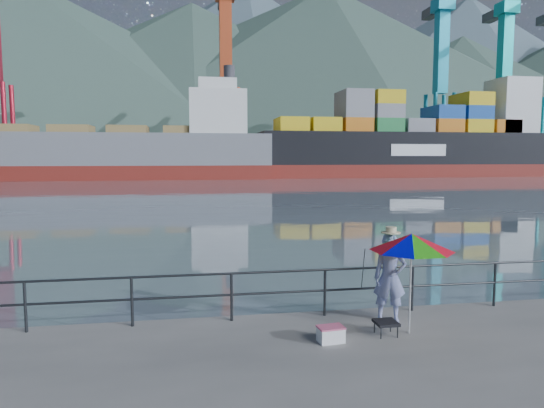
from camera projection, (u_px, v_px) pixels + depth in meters
The scene contains 13 objects.
harbor_water at pixel (197, 169), 136.16m from camera, with size 500.00×280.00×0.00m, color slate.
far_dock at pixel (247, 173), 101.50m from camera, with size 200.00×40.00×0.40m, color #514F4C.
guardrail at pixel (279, 294), 10.20m from camera, with size 22.00×0.06×1.03m.
mountains at pixel (281, 84), 215.40m from camera, with size 600.00×332.80×80.00m.
port_cranes at pixel (359, 92), 94.58m from camera, with size 116.00×28.00×38.40m.
container_stacks at pixel (361, 158), 106.15m from camera, with size 58.00×8.40×7.80m.
fisherman at pixel (390, 278), 9.99m from camera, with size 0.67×0.44×1.83m, color #2E409B.
beach_umbrella at pixel (412, 242), 9.19m from camera, with size 2.10×2.10×1.95m.
folding_stool at pixel (386, 328), 9.25m from camera, with size 0.42×0.42×0.27m.
cooler_bag at pixel (331, 335), 8.91m from camera, with size 0.46×0.31×0.26m, color white.
fishing_rod at pixel (362, 310), 10.81m from camera, with size 0.02×0.02×2.28m, color black.
bulk_carrier at pixel (137, 151), 77.08m from camera, with size 46.33×8.02×14.50m.
container_ship at pixel (416, 143), 87.55m from camera, with size 53.57×8.93×18.10m.
Camera 1 is at (-1.80, -8.10, 3.41)m, focal length 32.00 mm.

